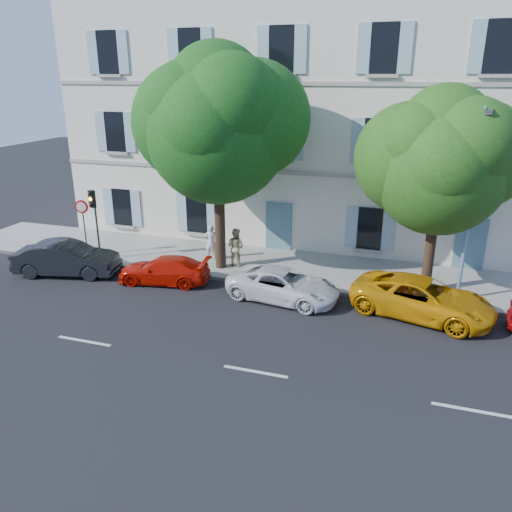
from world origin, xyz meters
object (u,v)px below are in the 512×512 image
(car_yellow_supercar, at_px, (423,298))
(car_white_coupe, at_px, (283,285))
(traffic_light, at_px, (94,210))
(car_dark_sedan, at_px, (67,259))
(car_red_coupe, at_px, (164,270))
(tree_left, at_px, (218,133))
(pedestrian_a, at_px, (211,242))
(tree_right, at_px, (440,169))
(pedestrian_b, at_px, (236,247))
(road_sign, at_px, (83,216))
(street_lamp, at_px, (473,196))

(car_yellow_supercar, bearing_deg, car_white_coupe, 106.33)
(car_yellow_supercar, relative_size, traffic_light, 1.52)
(car_dark_sedan, relative_size, car_red_coupe, 1.16)
(car_red_coupe, distance_m, car_yellow_supercar, 10.48)
(car_white_coupe, bearing_deg, tree_left, 65.62)
(pedestrian_a, bearing_deg, tree_left, 121.12)
(car_yellow_supercar, xyz_separation_m, tree_right, (0.13, 2.08, 4.38))
(car_yellow_supercar, height_order, pedestrian_a, pedestrian_a)
(car_red_coupe, xyz_separation_m, tree_right, (10.61, 2.11, 4.51))
(car_red_coupe, height_order, car_white_coupe, car_white_coupe)
(pedestrian_a, height_order, pedestrian_b, pedestrian_b)
(tree_right, height_order, pedestrian_b, tree_right)
(tree_left, relative_size, tree_right, 1.21)
(tree_right, relative_size, road_sign, 2.81)
(tree_left, relative_size, pedestrian_b, 5.24)
(pedestrian_a, bearing_deg, pedestrian_b, 149.67)
(car_white_coupe, height_order, pedestrian_b, pedestrian_b)
(tree_left, bearing_deg, traffic_light, -171.38)
(tree_left, bearing_deg, pedestrian_a, 133.11)
(car_red_coupe, bearing_deg, pedestrian_a, 153.50)
(car_dark_sedan, bearing_deg, tree_right, -93.30)
(pedestrian_b, bearing_deg, car_red_coupe, 60.98)
(car_red_coupe, distance_m, tree_left, 6.18)
(car_red_coupe, height_order, pedestrian_b, pedestrian_b)
(car_red_coupe, distance_m, car_white_coupe, 5.28)
(car_red_coupe, xyz_separation_m, tree_left, (1.78, 2.07, 5.55))
(road_sign, height_order, street_lamp, street_lamp)
(street_lamp, bearing_deg, car_white_coupe, -166.46)
(pedestrian_b, bearing_deg, tree_right, -167.97)
(pedestrian_b, bearing_deg, pedestrian_a, -3.77)
(traffic_light, relative_size, pedestrian_a, 2.00)
(car_yellow_supercar, xyz_separation_m, pedestrian_b, (-8.12, 2.44, 0.33))
(car_dark_sedan, relative_size, pedestrian_b, 2.55)
(tree_left, xyz_separation_m, pedestrian_b, (0.58, 0.41, -5.08))
(tree_left, distance_m, traffic_light, 6.86)
(car_white_coupe, bearing_deg, road_sign, 88.44)
(traffic_light, bearing_deg, car_white_coupe, -8.01)
(tree_left, bearing_deg, car_dark_sedan, -157.98)
(pedestrian_b, bearing_deg, tree_left, 49.55)
(car_dark_sedan, distance_m, car_white_coupe, 9.79)
(traffic_light, height_order, road_sign, traffic_light)
(tree_left, bearing_deg, car_white_coupe, -32.06)
(road_sign, bearing_deg, car_dark_sedan, -78.25)
(car_white_coupe, bearing_deg, tree_right, -59.62)
(car_red_coupe, relative_size, car_white_coupe, 0.88)
(car_red_coupe, bearing_deg, tree_left, 131.07)
(car_white_coupe, bearing_deg, car_red_coupe, 96.40)
(car_red_coupe, xyz_separation_m, traffic_light, (-4.02, 1.19, 2.00))
(traffic_light, bearing_deg, street_lamp, 0.95)
(street_lamp, bearing_deg, tree_right, 150.94)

